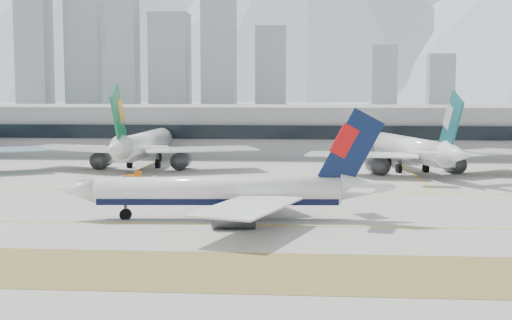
# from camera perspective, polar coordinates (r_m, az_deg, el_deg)

# --- Properties ---
(ground) EXTENTS (3000.00, 3000.00, 0.00)m
(ground) POSITION_cam_1_polar(r_m,az_deg,el_deg) (111.67, 0.26, -4.76)
(ground) COLOR #9F9D95
(ground) RESTS_ON ground
(taxiing_airliner) EXTENTS (52.52, 45.53, 17.64)m
(taxiing_airliner) POSITION_cam_1_polar(r_m,az_deg,el_deg) (110.94, -2.07, -2.61)
(taxiing_airliner) COLOR white
(taxiing_airliner) RESTS_ON ground
(widebody_eva) EXTENTS (60.91, 59.38, 21.70)m
(widebody_eva) POSITION_cam_1_polar(r_m,az_deg,el_deg) (184.32, -9.08, 1.12)
(widebody_eva) COLOR white
(widebody_eva) RESTS_ON ground
(widebody_cathay) EXTENTS (55.13, 55.02, 20.29)m
(widebody_cathay) POSITION_cam_1_polar(r_m,az_deg,el_deg) (176.26, 12.54, 0.73)
(widebody_cathay) COLOR white
(widebody_cathay) RESTS_ON ground
(terminal) EXTENTS (280.00, 43.10, 15.00)m
(terminal) POSITION_cam_1_polar(r_m,az_deg,el_deg) (224.86, 2.43, 2.45)
(terminal) COLOR gray
(terminal) RESTS_ON ground
(gse_b) EXTENTS (3.55, 2.00, 2.60)m
(gse_b) POSITION_cam_1_polar(r_m,az_deg,el_deg) (156.03, -9.77, -1.46)
(gse_b) COLOR #DD5A0B
(gse_b) RESTS_ON ground
(gse_c) EXTENTS (3.55, 2.00, 2.60)m
(gse_c) POSITION_cam_1_polar(r_m,az_deg,el_deg) (154.40, 7.16, -1.49)
(gse_c) COLOR #DD5A0B
(gse_c) RESTS_ON ground
(city_skyline) EXTENTS (342.00, 49.80, 140.00)m
(city_skyline) POSITION_cam_1_polar(r_m,az_deg,el_deg) (575.29, -7.11, 8.61)
(city_skyline) COLOR gray
(city_skyline) RESTS_ON ground
(mountain_ridge) EXTENTS (2830.00, 1120.00, 470.00)m
(mountain_ridge) POSITION_cam_1_polar(r_m,az_deg,el_deg) (1522.45, 5.53, 11.78)
(mountain_ridge) COLOR #9EA8B7
(mountain_ridge) RESTS_ON ground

